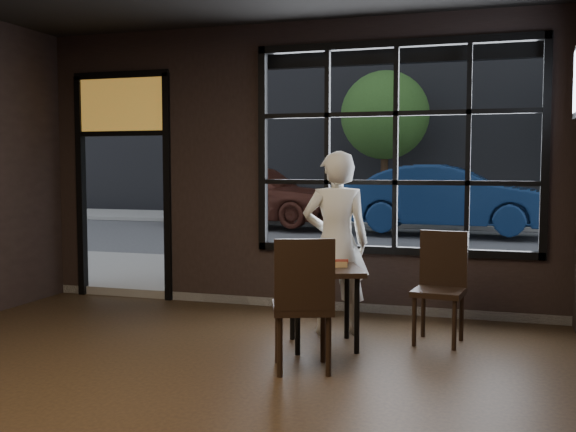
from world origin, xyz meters
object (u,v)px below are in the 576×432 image
(man, at_px, (336,243))
(navy_car, at_px, (449,198))
(cafe_table, at_px, (323,307))
(chair_near, at_px, (302,303))

(man, distance_m, navy_car, 9.39)
(cafe_table, relative_size, chair_near, 0.67)
(cafe_table, height_order, chair_near, chair_near)
(chair_near, relative_size, man, 0.61)
(chair_near, height_order, navy_car, navy_car)
(cafe_table, bearing_deg, chair_near, -111.28)
(cafe_table, bearing_deg, man, 68.72)
(chair_near, distance_m, man, 1.27)
(man, height_order, navy_car, man)
(cafe_table, xyz_separation_m, man, (-0.01, 0.51, 0.52))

